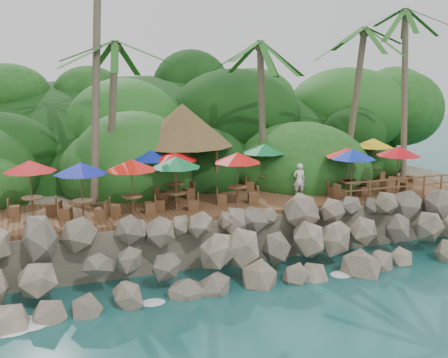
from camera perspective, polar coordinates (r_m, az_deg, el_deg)
name	(u,v)px	position (r m, az deg, el deg)	size (l,w,h in m)	color
ground	(277,291)	(21.77, 5.62, -11.79)	(140.00, 140.00, 0.00)	#19514F
land_base	(172,186)	(35.88, -5.56, -0.71)	(32.00, 25.20, 2.10)	gray
jungle_hill	(148,180)	(43.24, -8.09, -0.10)	(44.80, 28.00, 15.40)	#143811
seawall	(257,248)	(23.05, 3.49, -7.35)	(29.00, 4.00, 2.30)	gray
terrace	(224,203)	(26.31, 0.00, -2.56)	(26.00, 5.00, 0.20)	brown
jungle_foliage	(176,204)	(35.17, -5.11, -2.70)	(44.00, 16.00, 12.00)	#143811
foam_line	(273,288)	(22.01, 5.27, -11.44)	(25.20, 0.80, 0.06)	white
palms	(204,6)	(28.03, -2.14, 17.92)	(33.06, 6.73, 14.03)	brown
palapa	(183,125)	(28.36, -4.44, 5.79)	(5.36, 5.36, 4.60)	brown
dining_clusters	(235,159)	(25.93, 1.15, 2.10)	(20.85, 5.49, 2.48)	brown
railing	(407,185)	(28.59, 18.87, -0.60)	(7.20, 0.10, 1.00)	brown
waiter	(299,180)	(27.40, 8.01, -0.09)	(0.61, 0.40, 1.68)	white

